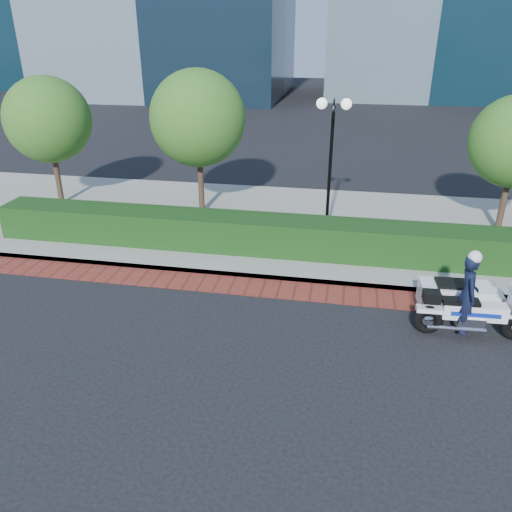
% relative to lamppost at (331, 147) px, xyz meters
% --- Properties ---
extents(ground, '(120.00, 120.00, 0.00)m').
position_rel_lamppost_xyz_m(ground, '(-1.00, -5.20, -2.96)').
color(ground, black).
rests_on(ground, ground).
extents(brick_strip, '(60.00, 1.00, 0.01)m').
position_rel_lamppost_xyz_m(brick_strip, '(-1.00, -3.70, -2.95)').
color(brick_strip, maroon).
rests_on(brick_strip, ground).
extents(sidewalk, '(60.00, 8.00, 0.15)m').
position_rel_lamppost_xyz_m(sidewalk, '(-1.00, 0.80, -2.88)').
color(sidewalk, gray).
rests_on(sidewalk, ground).
extents(hedge_main, '(18.00, 1.20, 1.00)m').
position_rel_lamppost_xyz_m(hedge_main, '(-1.00, -1.60, -2.31)').
color(hedge_main, black).
rests_on(hedge_main, sidewalk).
extents(lamppost, '(1.02, 0.70, 4.21)m').
position_rel_lamppost_xyz_m(lamppost, '(0.00, 0.00, 0.00)').
color(lamppost, black).
rests_on(lamppost, sidewalk).
extents(tree_a, '(3.00, 3.00, 4.58)m').
position_rel_lamppost_xyz_m(tree_a, '(-10.00, 1.30, 0.26)').
color(tree_a, '#332319').
rests_on(tree_a, sidewalk).
extents(tree_b, '(3.20, 3.20, 4.89)m').
position_rel_lamppost_xyz_m(tree_b, '(-4.50, 1.30, 0.48)').
color(tree_b, '#332319').
rests_on(tree_b, sidewalk).
extents(police_motorcycle, '(2.53, 1.79, 2.05)m').
position_rel_lamppost_xyz_m(police_motorcycle, '(3.33, -4.70, -2.26)').
color(police_motorcycle, black).
rests_on(police_motorcycle, ground).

